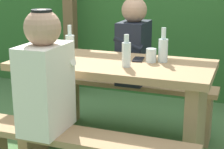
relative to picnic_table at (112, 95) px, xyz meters
The scene contains 11 objects.
hedge_backdrop 1.98m from the picnic_table, 90.00° to the left, with size 6.40×0.65×1.89m, color #2D5E27.
pergola_post_left 1.79m from the picnic_table, 126.40° to the left, with size 0.12×0.12×2.14m, color brown.
picnic_table is the anchor object (origin of this frame).
bench_far 0.60m from the picnic_table, 90.00° to the left, with size 1.40×0.24×0.46m.
person_white_shirt 0.66m from the picnic_table, 109.79° to the right, with size 0.25×0.35×0.72m.
person_black_coat 0.63m from the picnic_table, 91.73° to the left, with size 0.25×0.35×0.72m.
drinking_glass 0.40m from the picnic_table, 16.50° to the left, with size 0.07×0.07×0.10m, color silver.
bottle_left 0.38m from the picnic_table, 36.67° to the right, with size 0.06×0.06×0.22m.
bottle_right 0.49m from the picnic_table, 18.72° to the left, with size 0.07×0.07×0.24m.
bottle_center 0.47m from the picnic_table, behind, with size 0.06×0.06×0.24m.
cell_phone 0.32m from the picnic_table, 33.75° to the left, with size 0.07×0.14×0.01m, color black.
Camera 1 is at (0.88, -2.35, 1.38)m, focal length 59.24 mm.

